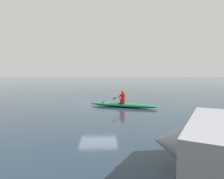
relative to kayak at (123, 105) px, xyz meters
name	(u,v)px	position (x,y,z in m)	size (l,w,h in m)	color
ground_plane	(98,106)	(1.58, -0.57, -0.14)	(160.00, 160.00, 0.00)	#1E2D3D
kayak	(123,105)	(0.00, 0.00, 0.00)	(4.37, 2.34, 0.27)	#19723F
kayaker	(123,98)	(0.01, 0.00, 0.47)	(1.02, 2.30, 0.79)	red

